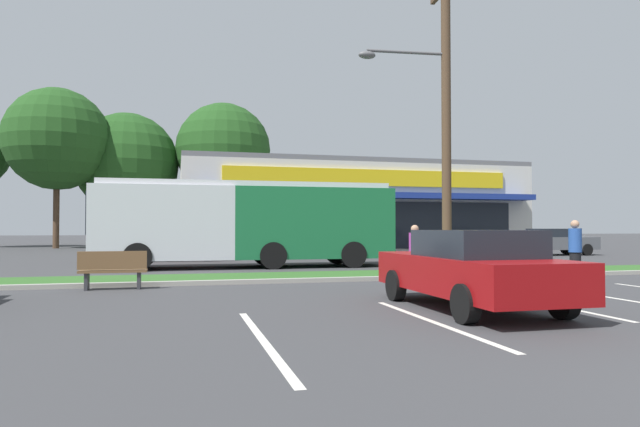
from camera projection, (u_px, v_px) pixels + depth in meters
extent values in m
cube|color=#2D5B23|center=(378.00, 275.00, 17.32)|extent=(56.00, 2.20, 0.12)
cube|color=#99968C|center=(392.00, 278.00, 16.13)|extent=(56.00, 0.24, 0.12)
cube|color=silver|center=(263.00, 340.00, 7.54)|extent=(0.12, 4.80, 0.01)
cube|color=silver|center=(433.00, 322.00, 8.99)|extent=(0.12, 4.80, 0.01)
cube|color=silver|center=(542.00, 303.00, 11.25)|extent=(0.12, 4.80, 0.01)
cube|color=beige|center=(343.00, 210.00, 40.08)|extent=(22.72, 11.84, 5.62)
cube|color=black|center=(371.00, 225.00, 34.27)|extent=(19.08, 0.08, 2.92)
cube|color=navy|center=(375.00, 195.00, 33.68)|extent=(21.36, 1.40, 0.35)
cube|color=gold|center=(371.00, 178.00, 34.31)|extent=(18.17, 0.16, 1.01)
cube|color=slate|center=(343.00, 169.00, 40.15)|extent=(22.72, 11.84, 0.30)
cylinder|color=#473323|center=(56.00, 213.00, 41.28)|extent=(0.44, 0.44, 5.28)
sphere|color=#1E4719|center=(57.00, 139.00, 41.42)|extent=(7.57, 7.57, 7.57)
cylinder|color=#473323|center=(126.00, 224.00, 45.02)|extent=(0.44, 0.44, 3.65)
sphere|color=#1E4719|center=(127.00, 164.00, 45.14)|extent=(8.19, 8.19, 8.19)
cylinder|color=#473323|center=(223.00, 216.00, 46.14)|extent=(0.44, 0.44, 5.03)
sphere|color=#1E4719|center=(223.00, 150.00, 46.28)|extent=(7.80, 7.80, 7.80)
cylinder|color=#4C3826|center=(446.00, 121.00, 17.83)|extent=(0.30, 0.30, 9.85)
cylinder|color=#59595B|center=(407.00, 52.00, 17.69)|extent=(2.60, 0.35, 0.10)
ellipsoid|color=#59595B|center=(367.00, 55.00, 17.49)|extent=(0.56, 0.32, 0.24)
cube|color=#196638|center=(311.00, 223.00, 22.03)|extent=(6.18, 2.65, 2.70)
cube|color=silver|center=(164.00, 223.00, 20.73)|extent=(5.06, 2.63, 2.70)
cube|color=silver|center=(247.00, 186.00, 21.48)|extent=(10.75, 2.47, 0.20)
cube|color=black|center=(244.00, 211.00, 22.73)|extent=(10.27, 0.23, 1.19)
cube|color=black|center=(91.00, 214.00, 20.15)|extent=(0.10, 2.17, 1.51)
cylinder|color=black|center=(138.00, 257.00, 19.37)|extent=(1.00, 0.32, 1.00)
cylinder|color=black|center=(143.00, 254.00, 21.65)|extent=(1.00, 0.32, 1.00)
cylinder|color=black|center=(273.00, 256.00, 20.47)|extent=(1.00, 0.32, 1.00)
cylinder|color=black|center=(264.00, 253.00, 22.75)|extent=(1.00, 0.32, 1.00)
cylinder|color=black|center=(353.00, 255.00, 21.18)|extent=(1.00, 0.32, 1.00)
cylinder|color=black|center=(337.00, 252.00, 23.46)|extent=(1.00, 0.32, 1.00)
cube|color=brown|center=(113.00, 271.00, 13.75)|extent=(1.60, 0.45, 0.06)
cube|color=brown|center=(113.00, 260.00, 13.57)|extent=(1.60, 0.06, 0.44)
cube|color=#333338|center=(139.00, 280.00, 13.89)|extent=(0.08, 0.36, 0.45)
cube|color=#333338|center=(87.00, 281.00, 13.59)|extent=(0.08, 0.36, 0.45)
cube|color=silver|center=(465.00, 244.00, 29.68)|extent=(4.19, 1.74, 0.67)
cube|color=black|center=(462.00, 234.00, 29.64)|extent=(1.89, 1.53, 0.41)
cylinder|color=black|center=(479.00, 250.00, 30.79)|extent=(0.64, 0.22, 0.64)
cylinder|color=black|center=(495.00, 251.00, 29.19)|extent=(0.64, 0.22, 0.64)
cylinder|color=black|center=(436.00, 250.00, 30.15)|extent=(0.64, 0.22, 0.64)
cylinder|color=black|center=(450.00, 251.00, 28.55)|extent=(0.64, 0.22, 0.64)
cube|color=maroon|center=(174.00, 246.00, 25.78)|extent=(4.80, 1.77, 0.73)
cube|color=black|center=(169.00, 234.00, 25.74)|extent=(2.16, 1.56, 0.41)
cylinder|color=black|center=(206.00, 253.00, 26.95)|extent=(0.64, 0.22, 0.64)
cylinder|color=black|center=(208.00, 254.00, 25.33)|extent=(0.64, 0.22, 0.64)
cylinder|color=black|center=(141.00, 253.00, 26.22)|extent=(0.64, 0.22, 0.64)
cylinder|color=black|center=(139.00, 255.00, 24.59)|extent=(0.64, 0.22, 0.64)
cube|color=#515459|center=(554.00, 243.00, 31.02)|extent=(4.61, 1.77, 0.69)
cube|color=black|center=(550.00, 233.00, 30.97)|extent=(2.07, 1.56, 0.46)
cylinder|color=black|center=(566.00, 249.00, 32.18)|extent=(0.64, 0.22, 0.64)
cylinder|color=black|center=(587.00, 250.00, 30.55)|extent=(0.64, 0.22, 0.64)
cylinder|color=black|center=(523.00, 249.00, 31.47)|extent=(0.64, 0.22, 0.64)
cylinder|color=black|center=(541.00, 250.00, 29.84)|extent=(0.64, 0.22, 0.64)
cube|color=maroon|center=(470.00, 274.00, 10.44)|extent=(1.89, 4.69, 0.67)
cube|color=black|center=(476.00, 243.00, 10.23)|extent=(1.66, 2.11, 0.49)
cylinder|color=black|center=(396.00, 285.00, 11.62)|extent=(0.22, 0.64, 0.64)
cylinder|color=black|center=(473.00, 283.00, 12.06)|extent=(0.22, 0.64, 0.64)
cylinder|color=black|center=(466.00, 304.00, 8.80)|extent=(0.22, 0.64, 0.64)
cylinder|color=black|center=(563.00, 300.00, 9.24)|extent=(0.22, 0.64, 0.64)
cube|color=#0C3F1E|center=(310.00, 245.00, 27.96)|extent=(4.71, 1.83, 0.69)
cube|color=black|center=(314.00, 233.00, 28.03)|extent=(2.12, 1.61, 0.52)
cylinder|color=black|center=(284.00, 253.00, 26.74)|extent=(0.64, 0.22, 0.64)
cylinder|color=black|center=(278.00, 251.00, 28.43)|extent=(0.64, 0.22, 0.64)
cylinder|color=black|center=(343.00, 252.00, 27.47)|extent=(0.64, 0.22, 0.64)
cylinder|color=black|center=(333.00, 251.00, 29.15)|extent=(0.64, 0.22, 0.64)
cylinder|color=black|center=(415.00, 269.00, 15.20)|extent=(0.27, 0.27, 0.77)
cylinder|color=#99338C|center=(415.00, 244.00, 15.22)|extent=(0.32, 0.32, 0.61)
sphere|color=tan|center=(415.00, 229.00, 15.23)|extent=(0.21, 0.21, 0.21)
cylinder|color=black|center=(575.00, 267.00, 15.50)|extent=(0.30, 0.30, 0.84)
cylinder|color=#264C99|center=(575.00, 240.00, 15.52)|extent=(0.35, 0.35, 0.66)
sphere|color=tan|center=(575.00, 224.00, 15.53)|extent=(0.23, 0.23, 0.23)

